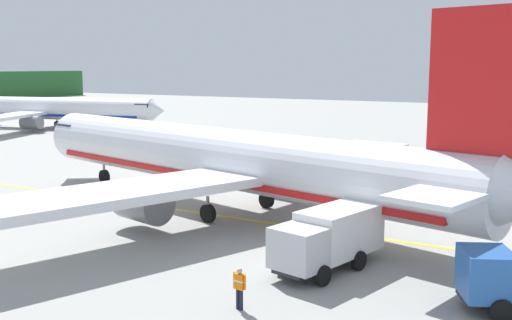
% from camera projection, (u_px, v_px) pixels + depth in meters
% --- Properties ---
extents(airliner_foreground, '(34.35, 41.23, 11.90)m').
position_uv_depth(airliner_foreground, '(228.00, 160.00, 38.90)').
color(airliner_foreground, silver).
rests_on(airliner_foreground, ground).
extents(airliner_mid_apron, '(29.73, 35.67, 10.30)m').
position_uv_depth(airliner_mid_apron, '(52.00, 109.00, 91.43)').
color(airliner_mid_apron, white).
rests_on(airliner_mid_apron, ground).
extents(service_truck_pushback, '(6.51, 3.51, 2.75)m').
position_uv_depth(service_truck_pushback, '(329.00, 237.00, 28.18)').
color(service_truck_pushback, silver).
rests_on(service_truck_pushback, ground).
extents(crew_marshaller, '(0.31, 0.62, 1.66)m').
position_uv_depth(crew_marshaller, '(239.00, 285.00, 23.55)').
color(crew_marshaller, '#191E33').
rests_on(crew_marshaller, ground).
extents(crew_loader_left, '(0.63, 0.27, 1.71)m').
position_uv_depth(crew_loader_left, '(467.00, 189.00, 41.79)').
color(crew_loader_left, '#191E33').
rests_on(crew_loader_left, ground).
extents(crew_supervisor, '(0.57, 0.41, 1.66)m').
position_uv_depth(crew_supervisor, '(346.00, 209.00, 35.95)').
color(crew_supervisor, '#191E33').
rests_on(crew_supervisor, ground).
extents(apron_guide_line, '(0.30, 60.00, 0.01)m').
position_uv_depth(apron_guide_line, '(282.00, 225.00, 36.28)').
color(apron_guide_line, yellow).
rests_on(apron_guide_line, ground).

